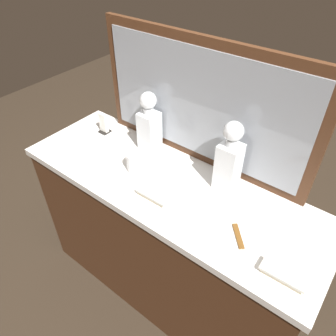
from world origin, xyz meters
The scene contains 11 objects.
ground_plane centered at (0.00, 0.00, 0.00)m, with size 6.00×6.00×0.00m, color #2D2319.
dresser centered at (0.00, 0.00, 0.41)m, with size 1.41×0.48×0.82m.
dresser_mirror centered at (0.00, 0.22, 1.10)m, with size 1.03×0.03×0.56m.
crystal_decanter_center centered at (0.21, 0.13, 0.95)m, with size 0.09×0.09×0.32m.
crystal_decanter_far_left centered at (-0.23, 0.15, 0.94)m, with size 0.09×0.09×0.29m.
crystal_tumbler_front centered at (-0.17, -0.02, 0.86)m, with size 0.08×0.08×0.09m.
silver_brush_far_left centered at (0.57, -0.13, 0.83)m, with size 0.15×0.06×0.02m.
silver_brush_rear centered at (0.01, -0.11, 0.83)m, with size 0.15×0.06×0.02m.
porcelain_dish centered at (-0.47, -0.09, 0.83)m, with size 0.07×0.07×0.01m.
tortoiseshell_comb centered at (0.38, -0.08, 0.82)m, with size 0.09×0.10×0.01m.
napkin_holder centered at (-0.50, 0.11, 0.87)m, with size 0.05×0.05×0.11m.
Camera 1 is at (0.63, -0.81, 1.75)m, focal length 34.23 mm.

